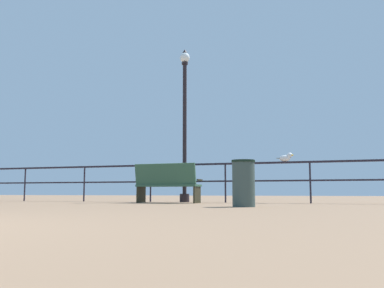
{
  "coord_description": "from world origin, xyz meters",
  "views": [
    {
      "loc": [
        3.78,
        -1.46,
        0.26
      ],
      "look_at": [
        0.32,
        8.55,
        1.47
      ],
      "focal_mm": 39.47,
      "sensor_mm": 36.0,
      "label": 1
    }
  ],
  "objects": [
    {
      "name": "bench_near_left",
      "position": [
        -0.22,
        8.19,
        0.51
      ],
      "size": [
        1.6,
        0.7,
        0.96
      ],
      "color": "#2F543F",
      "rests_on": "ground_plane"
    },
    {
      "name": "pier_railing",
      "position": [
        0.0,
        9.05,
        0.75
      ],
      "size": [
        23.1,
        0.05,
        1.01
      ],
      "color": "black",
      "rests_on": "ground_plane"
    },
    {
      "name": "seagull_on_rail",
      "position": [
        2.58,
        9.04,
        1.11
      ],
      "size": [
        0.44,
        0.24,
        0.21
      ],
      "color": "white",
      "rests_on": "pier_railing"
    },
    {
      "name": "lamppost_center",
      "position": [
        -0.15,
        9.27,
        2.27
      ],
      "size": [
        0.28,
        0.28,
        4.24
      ],
      "color": "black",
      "rests_on": "ground_plane"
    },
    {
      "name": "trash_bin",
      "position": [
        2.15,
        6.09,
        0.43
      ],
      "size": [
        0.43,
        0.43,
        0.85
      ],
      "color": "#344541",
      "rests_on": "ground_plane"
    }
  ]
}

